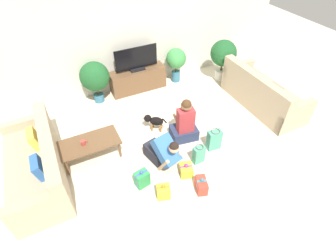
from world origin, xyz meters
The scene contains 20 objects.
ground_plane centered at (0.00, 0.00, 0.00)m, with size 16.00×16.00×0.00m, color beige.
wall_back centered at (0.00, 2.63, 1.30)m, with size 8.40×0.06×2.60m.
sofa_left centered at (-2.43, 0.51, 0.32)m, with size 0.85×2.07×0.88m.
sofa_right centered at (2.43, 0.48, 0.32)m, with size 0.85×2.07×0.88m.
coffee_table centered at (-1.52, 0.59, 0.36)m, with size 1.08×0.55×0.40m.
tv_console centered at (0.12, 2.36, 0.28)m, with size 1.38×0.39×0.56m.
tv centered at (0.12, 2.36, 0.81)m, with size 1.05×0.20×0.57m.
potted_plant_back_left centered at (-0.92, 2.31, 0.66)m, with size 0.67×0.67×1.01m.
potted_plant_back_right centered at (1.16, 2.31, 0.60)m, with size 0.51×0.51×0.90m.
potted_plant_corner_right centered at (2.28, 1.86, 0.70)m, with size 0.66×0.66×1.08m.
person_kneeling centered at (-0.40, -0.15, 0.34)m, with size 0.48×0.84×0.79m.
person_sitting centered at (0.29, 0.29, 0.36)m, with size 0.58×0.53×0.97m.
dog centered at (-0.15, 0.79, 0.24)m, with size 0.42×0.34×0.36m.
gift_box_a centered at (-0.69, -0.78, 0.12)m, with size 0.26×0.23×0.30m.
gift_box_b centered at (-0.06, -0.94, 0.12)m, with size 0.25×0.32×0.28m.
gift_box_c centered at (-0.12, -0.54, 0.10)m, with size 0.28×0.31×0.25m.
gift_box_d centered at (-0.91, -0.41, 0.15)m, with size 0.26×0.21×0.36m.
gift_bag_a centered at (0.67, -0.22, 0.22)m, with size 0.28×0.18×0.45m.
gift_bag_b centered at (0.22, -0.39, 0.19)m, with size 0.22×0.15×0.40m.
mug centered at (-1.62, 0.57, 0.45)m, with size 0.12×0.08×0.09m.
Camera 1 is at (-1.72, -3.04, 3.76)m, focal length 28.00 mm.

